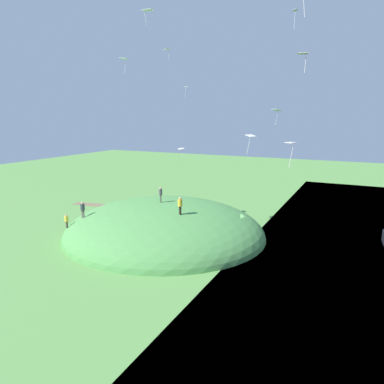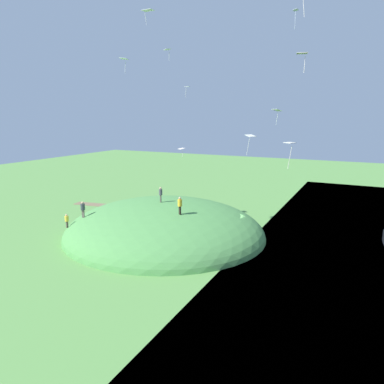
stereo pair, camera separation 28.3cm
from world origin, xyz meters
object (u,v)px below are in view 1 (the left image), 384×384
Objects in this scene: kite_3 at (181,149)px; kite_8 at (291,145)px; kite_9 at (251,137)px; person_walking_path at (83,208)px; kite_4 at (148,11)px; kite_10 at (277,111)px; kite_1 at (187,87)px; kite_5 at (124,59)px; person_with_child at (180,204)px; person_on_hilltop at (66,220)px; kite_7 at (303,55)px; person_near_shore at (161,193)px; kite_2 at (167,50)px; kite_6 at (295,12)px.

kite_8 is at bearing 139.27° from kite_3.
kite_9 is at bearing 146.45° from kite_3.
kite_9 reaches higher than person_walking_path.
person_walking_path is 1.29× the size of kite_4.
kite_10 is at bearing -170.56° from kite_3.
kite_10 is (-11.41, -0.09, -2.92)m from kite_1.
person_walking_path is 16.21m from kite_5.
kite_8 is at bearing 2.14° from person_with_child.
kite_3 is (-0.10, 1.79, -7.54)m from kite_1.
kite_10 is at bearing -179.53° from kite_1.
kite_5 reaches higher than person_on_hilltop.
kite_7 is at bearing 110.20° from kite_10.
person_with_child is 1.17× the size of person_on_hilltop.
person_on_hilltop is 26.39m from kite_10.
person_near_shore is at bearing -130.42° from kite_5.
kite_10 is at bearing -137.05° from kite_4.
kite_10 is (4.62, -12.56, -3.83)m from kite_7.
kite_7 is at bearing 153.09° from kite_2.
kite_7 is at bearing -88.82° from kite_8.
kite_10 is at bearing -90.99° from kite_9.
kite_7 is at bearing 174.23° from kite_5.
kite_9 is (4.78, -3.28, -6.31)m from kite_7.
kite_3 is 12.36m from kite_10.
kite_2 is 0.70× the size of kite_10.
kite_8 reaches higher than person_with_child.
kite_4 is at bearing -20.70° from kite_8.
kite_7 is (-16.39, 8.32, -2.91)m from kite_2.
kite_6 is 1.46× the size of kite_7.
kite_6 reaches higher than kite_1.
kite_1 is (4.53, -10.45, 12.18)m from person_with_child.
kite_5 is at bearing -15.43° from kite_8.
kite_3 is at bearing 173.13° from person_near_shore.
kite_6 reaches higher than kite_9.
kite_7 is (-15.23, 2.68, -5.48)m from kite_4.
kite_8 reaches higher than person_walking_path.
kite_6 is (-13.89, -13.44, 5.93)m from kite_5.
person_walking_path is at bearing -142.11° from person_with_child.
kite_1 is 0.70× the size of kite_8.
kite_6 reaches higher than kite_3.
kite_2 reaches higher than person_with_child.
kite_10 reaches higher than kite_9.
person_with_child is 1.41× the size of kite_1.
person_near_shore is 0.92× the size of kite_9.
kite_7 is at bearing 161.38° from person_walking_path.
kite_1 reaches higher than person_with_child.
kite_1 is at bearing -39.21° from kite_9.
kite_3 is at bearing -33.55° from kite_9.
person_on_hilltop is 1.08× the size of kite_7.
kite_5 reaches higher than kite_3.
person_with_child is 25.30m from kite_6.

